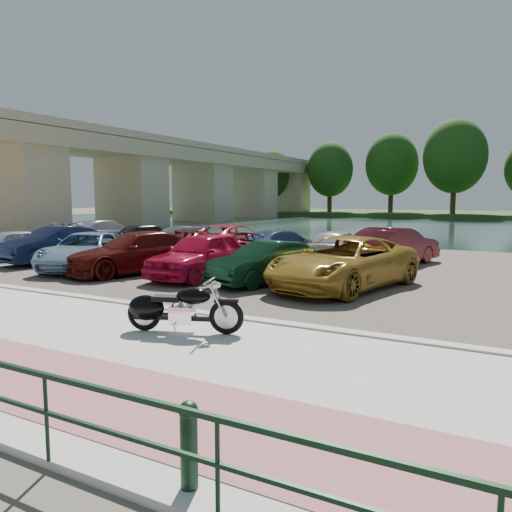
{
  "coord_description": "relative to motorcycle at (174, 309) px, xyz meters",
  "views": [
    {
      "loc": [
        6.05,
        -7.12,
        2.69
      ],
      "look_at": [
        -0.5,
        4.87,
        1.1
      ],
      "focal_mm": 35.0,
      "sensor_mm": 36.0,
      "label": 1
    }
  ],
  "objects": [
    {
      "name": "ground",
      "position": [
        -0.11,
        -0.43,
        -0.56
      ],
      "size": [
        200.0,
        200.0,
        0.0
      ],
      "primitive_type": "plane",
      "color": "#595447",
      "rests_on": "ground"
    },
    {
      "name": "promenade",
      "position": [
        -0.11,
        -1.43,
        -0.51
      ],
      "size": [
        60.0,
        6.0,
        0.1
      ],
      "primitive_type": "cube",
      "color": "#BCB8B1",
      "rests_on": "ground"
    },
    {
      "name": "pink_path",
      "position": [
        -0.11,
        -2.93,
        -0.46
      ],
      "size": [
        60.0,
        2.0,
        0.01
      ],
      "primitive_type": "cube",
      "color": "#A35C61",
      "rests_on": "promenade"
    },
    {
      "name": "kerb",
      "position": [
        -0.11,
        1.57,
        -0.49
      ],
      "size": [
        60.0,
        0.3,
        0.14
      ],
      "primitive_type": "cube",
      "color": "#BCB8B1",
      "rests_on": "ground"
    },
    {
      "name": "parking_lot",
      "position": [
        -0.11,
        10.57,
        -0.54
      ],
      "size": [
        60.0,
        18.0,
        0.04
      ],
      "primitive_type": "cube",
      "color": "#443E37",
      "rests_on": "ground"
    },
    {
      "name": "river",
      "position": [
        -0.11,
        39.57,
        -0.56
      ],
      "size": [
        120.0,
        40.0,
        0.0
      ],
      "primitive_type": "cube",
      "color": "#182C28",
      "rests_on": "ground"
    },
    {
      "name": "far_bank",
      "position": [
        -0.11,
        71.57,
        -0.26
      ],
      "size": [
        120.0,
        24.0,
        0.6
      ],
      "primitive_type": "cube",
      "color": "#26491A",
      "rests_on": "ground"
    },
    {
      "name": "bridge",
      "position": [
        -28.11,
        40.59,
        4.96
      ],
      "size": [
        7.0,
        56.0,
        8.55
      ],
      "color": "tan",
      "rests_on": "ground"
    },
    {
      "name": "motorcycle",
      "position": [
        0.0,
        0.0,
        0.0
      ],
      "size": [
        2.25,
        1.06,
        1.05
      ],
      "rotation": [
        0.0,
        0.0,
        0.34
      ],
      "color": "black",
      "rests_on": "promenade"
    },
    {
      "name": "car_0",
      "position": [
        -13.58,
        5.97,
        0.13
      ],
      "size": [
        1.84,
        3.96,
        1.31
      ],
      "primitive_type": "imported",
      "rotation": [
        0.0,
        0.0,
        -0.08
      ],
      "color": "#B1B6BD",
      "rests_on": "parking_lot"
    },
    {
      "name": "car_1",
      "position": [
        -11.14,
        6.42,
        0.22
      ],
      "size": [
        2.03,
        4.64,
        1.48
      ],
      "primitive_type": "imported",
      "rotation": [
        0.0,
        0.0,
        -0.1
      ],
      "color": "#152042",
      "rests_on": "parking_lot"
    },
    {
      "name": "car_2",
      "position": [
        -8.45,
        5.67,
        0.17
      ],
      "size": [
        3.95,
        5.44,
        1.38
      ],
      "primitive_type": "imported",
      "rotation": [
        0.0,
        0.0,
        0.38
      ],
      "color": "#7DA0B5",
      "rests_on": "parking_lot"
    },
    {
      "name": "car_3",
      "position": [
        -6.22,
        5.8,
        0.21
      ],
      "size": [
        3.62,
        5.42,
        1.46
      ],
      "primitive_type": "imported",
      "rotation": [
        0.0,
        0.0,
        -0.35
      ],
      "color": "#4F0F0B",
      "rests_on": "parking_lot"
    },
    {
      "name": "car_4",
      "position": [
        -3.61,
        6.11,
        0.24
      ],
      "size": [
        1.9,
        4.51,
        1.52
      ],
      "primitive_type": "imported",
      "rotation": [
        0.0,
        0.0,
        -0.02
      ],
      "color": "#B10B31",
      "rests_on": "parking_lot"
    },
    {
      "name": "car_5",
      "position": [
        -1.14,
        6.1,
        0.13
      ],
      "size": [
        2.62,
        4.19,
        1.3
      ],
      "primitive_type": "imported",
      "rotation": [
        0.0,
        0.0,
        -0.34
      ],
      "color": "#0D311B",
      "rests_on": "parking_lot"
    },
    {
      "name": "car_6",
      "position": [
        1.25,
        6.42,
        0.24
      ],
      "size": [
        3.69,
        5.92,
        1.53
      ],
      "primitive_type": "imported",
      "rotation": [
        0.0,
        0.0,
        -0.22
      ],
      "color": "#A57D26",
      "rests_on": "parking_lot"
    },
    {
      "name": "car_7",
      "position": [
        -13.71,
        11.62,
        0.25
      ],
      "size": [
        2.29,
        5.35,
        1.54
      ],
      "primitive_type": "imported",
      "rotation": [
        0.0,
        0.0,
        3.17
      ],
      "color": "gray",
      "rests_on": "parking_lot"
    },
    {
      "name": "car_8",
      "position": [
        -11.13,
        12.19,
        0.18
      ],
      "size": [
        2.83,
        4.42,
        1.4
      ],
      "primitive_type": "imported",
      "rotation": [
        0.0,
        0.0,
        2.83
      ],
      "color": "black",
      "rests_on": "parking_lot"
    },
    {
      "name": "car_9",
      "position": [
        -8.63,
        12.43,
        0.11
      ],
      "size": [
        2.6,
        4.05,
        1.26
      ],
      "primitive_type": "imported",
      "rotation": [
        0.0,
        0.0,
        2.78
      ],
      "color": "slate",
      "rests_on": "parking_lot"
    },
    {
      "name": "car_10",
      "position": [
        -5.95,
        11.9,
        0.21
      ],
      "size": [
        2.45,
        5.3,
        1.47
      ],
      "primitive_type": "imported",
      "rotation": [
        0.0,
        0.0,
        3.14
      ],
      "color": "#AF1D2D",
      "rests_on": "parking_lot"
    },
    {
      "name": "car_11",
      "position": [
        -3.53,
        12.24,
        0.11
      ],
      "size": [
        3.02,
        4.7,
        1.27
      ],
      "primitive_type": "imported",
      "rotation": [
        0.0,
        0.0,
        2.83
      ],
      "color": "navy",
      "rests_on": "parking_lot"
    },
    {
      "name": "car_12",
      "position": [
        -1.01,
        12.18,
        0.17
      ],
      "size": [
        1.82,
        4.15,
        1.39
      ],
      "primitive_type": "imported",
      "rotation": [
        0.0,
        0.0,
        3.19
      ],
      "color": "beige",
      "rests_on": "parking_lot"
    },
    {
      "name": "car_13",
      "position": [
        1.27,
        12.53,
        0.23
      ],
      "size": [
        2.98,
        4.8,
        1.49
      ],
      "primitive_type": "imported",
      "rotation": [
        0.0,
        0.0,
        2.81
      ],
      "color": "#57171D",
      "rests_on": "parking_lot"
    }
  ]
}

